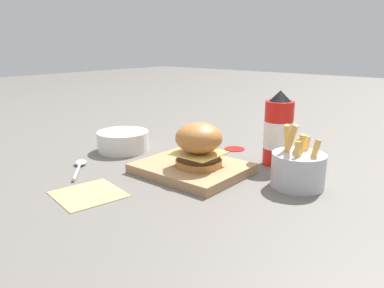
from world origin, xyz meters
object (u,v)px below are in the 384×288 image
object	(u,v)px
serving_board	(192,168)
spoon	(80,165)
fries_basket	(298,169)
side_bowl	(123,140)
burger	(199,144)
ketchup_bottle	(278,131)

from	to	relation	value
serving_board	spoon	bearing A→B (deg)	-148.83
spoon	fries_basket	bearing A→B (deg)	-113.41
side_bowl	spoon	size ratio (longest dim) A/B	1.18
side_bowl	spoon	xyz separation A→B (m)	(0.03, -0.17, -0.02)
burger	fries_basket	size ratio (longest dim) A/B	0.78
ketchup_bottle	fries_basket	bearing A→B (deg)	-46.48
burger	fries_basket	distance (m)	0.23
serving_board	ketchup_bottle	distance (m)	0.24
burger	fries_basket	world-z (taller)	fries_basket
burger	fries_basket	bearing A→B (deg)	20.48
ketchup_bottle	fries_basket	size ratio (longest dim) A/B	1.36
fries_basket	side_bowl	distance (m)	0.52
serving_board	burger	bearing A→B (deg)	-3.11
serving_board	spoon	xyz separation A→B (m)	(-0.25, -0.15, -0.01)
ketchup_bottle	spoon	distance (m)	0.51
side_bowl	spoon	world-z (taller)	side_bowl
fries_basket	burger	bearing A→B (deg)	-159.52
serving_board	fries_basket	world-z (taller)	fries_basket
ketchup_bottle	fries_basket	distance (m)	0.16
serving_board	burger	world-z (taller)	burger
serving_board	ketchup_bottle	xyz separation A→B (m)	(0.13, 0.19, 0.08)
serving_board	ketchup_bottle	size ratio (longest dim) A/B	1.29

